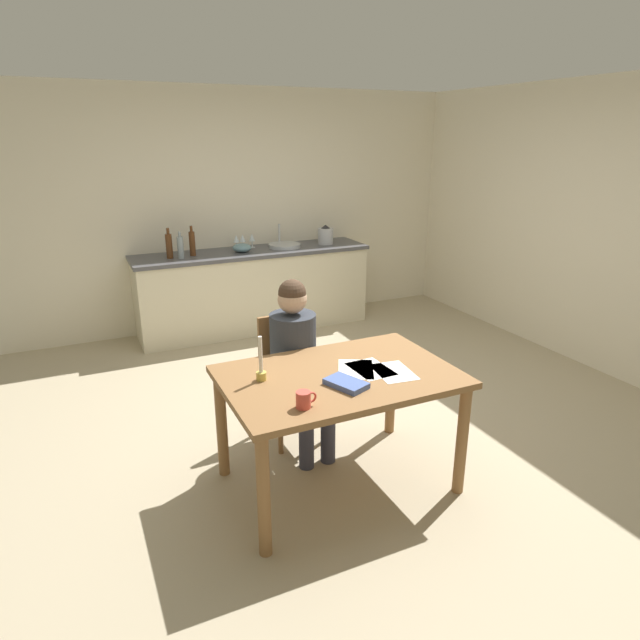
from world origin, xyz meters
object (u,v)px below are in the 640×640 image
book_magazine (346,384)px  mixing_bowl (242,248)px  coffee_mug (304,400)px  stovetop_kettle (326,235)px  wine_glass_by_kettle (243,239)px  candlestick (261,368)px  chair_at_table (289,370)px  wine_glass_back_left (236,239)px  bottle_oil (169,246)px  bottle_vinegar (180,247)px  dining_table (339,389)px  wine_glass_near_sink (252,238)px  person_seated (297,355)px  bottle_wine_red (192,243)px  sink_unit (284,245)px

book_magazine → mixing_bowl: size_ratio=1.16×
coffee_mug → book_magazine: 0.34m
stovetop_kettle → wine_glass_by_kettle: size_ratio=1.43×
coffee_mug → candlestick: 0.42m
candlestick → wine_glass_by_kettle: 3.19m
chair_at_table → wine_glass_back_left: bearing=81.3°
stovetop_kettle → bottle_oil: bearing=-179.0°
wine_glass_by_kettle → stovetop_kettle: bearing=-9.0°
chair_at_table → mixing_bowl: 2.37m
bottle_vinegar → wine_glass_back_left: (0.66, 0.23, -0.01)m
dining_table → mixing_bowl: (0.34, 2.99, 0.29)m
candlestick → stovetop_kettle: size_ratio=1.23×
dining_table → wine_glass_near_sink: 3.24m
person_seated → wine_glass_back_left: bearing=81.8°
stovetop_kettle → wine_glass_near_sink: bearing=169.9°
book_magazine → stovetop_kettle: stovetop_kettle is taller
book_magazine → wine_glass_back_left: 3.38m
bottle_oil → wine_glass_near_sink: size_ratio=2.02×
bottle_wine_red → chair_at_table: bearing=-86.6°
mixing_bowl → chair_at_table: bearing=-99.5°
wine_glass_by_kettle → book_magazine: bearing=-97.7°
book_magazine → wine_glass_near_sink: bearing=58.8°
wine_glass_back_left → bottle_vinegar: bearing=-160.4°
coffee_mug → wine_glass_near_sink: size_ratio=0.75×
sink_unit → wine_glass_near_sink: sink_unit is taller
person_seated → stovetop_kettle: 2.87m
stovetop_kettle → mixing_bowl: bearing=-177.8°
dining_table → bottle_vinegar: bottle_vinegar is taller
coffee_mug → wine_glass_by_kettle: 3.57m
book_magazine → bottle_oil: 3.20m
dining_table → candlestick: 0.50m
dining_table → wine_glass_near_sink: (0.52, 3.18, 0.35)m
bottle_wine_red → sink_unit: bearing=0.4°
wine_glass_back_left → wine_glass_by_kettle: bearing=0.0°
book_magazine → sink_unit: (0.89, 3.20, 0.15)m
dining_table → book_magazine: 0.21m
candlestick → wine_glass_by_kettle: bearing=74.3°
dining_table → bottle_oil: bearing=98.1°
candlestick → mixing_bowl: (0.79, 2.88, 0.11)m
coffee_mug → mixing_bowl: mixing_bowl is taller
bottle_wine_red → wine_glass_near_sink: bottle_wine_red is taller
dining_table → bottle_wine_red: (-0.18, 3.03, 0.38)m
wine_glass_by_kettle → wine_glass_near_sink: bearing=0.0°
person_seated → book_magazine: (0.00, -0.72, 0.09)m
dining_table → bottle_wine_red: bearing=93.5°
mixing_bowl → stovetop_kettle: size_ratio=0.93×
chair_at_table → candlestick: (-0.40, -0.59, 0.33)m
book_magazine → coffee_mug: bearing=-179.2°
bottle_wine_red → wine_glass_by_kettle: size_ratio=2.03×
mixing_bowl → stovetop_kettle: bearing=2.2°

